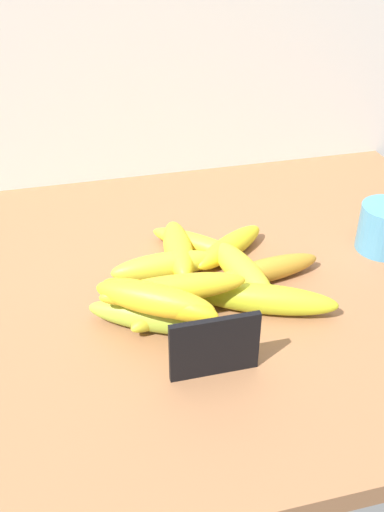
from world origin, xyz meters
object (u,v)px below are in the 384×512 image
Objects in this scene: chalkboard_sign at (214,349)px; banana_1 at (266,270)px; banana_7 at (242,271)px; banana_11 at (174,289)px; banana_3 at (199,245)px; banana_0 at (176,304)px; banana_6 at (156,317)px; banana_4 at (230,247)px; banana_9 at (154,299)px; banana_8 at (178,249)px; banana_5 at (263,299)px; banana_2 at (164,266)px; banana_10 at (158,300)px.

chalkboard_sign is 21.05cm from banana_1.
banana_7 is 13.52cm from banana_11.
banana_1 is 1.01× the size of banana_3.
banana_6 is (-3.35, -2.29, 0.19)cm from banana_0.
banana_4 is 0.94× the size of banana_9.
chalkboard_sign is at bearing -80.64° from banana_0.
banana_11 reaches higher than banana_8.
banana_7 reaches higher than banana_1.
banana_5 is 1.09× the size of banana_6.
banana_6 is (-3.50, -11.57, -0.03)cm from banana_2.
banana_5 reaches higher than banana_1.
chalkboard_sign is 0.56× the size of banana_11.
banana_6 is at bearing 103.33° from banana_10.
banana_4 is (9.40, 24.06, -2.01)cm from chalkboard_sign.
banana_5 is at bearing 5.31° from banana_9.
chalkboard_sign reaches higher than banana_9.
chalkboard_sign reaches higher than banana_6.
banana_4 is at bearing 47.27° from banana_10.
banana_0 is 0.92× the size of banana_1.
banana_7 reaches higher than banana_5.
banana_6 is at bearing 118.87° from chalkboard_sign.
banana_5 is at bearing 0.74° from banana_6.
banana_2 is at bearing 158.18° from banana_7.
banana_1 is at bearing 21.00° from banana_11.
banana_10 reaches higher than banana_2.
banana_1 is at bearing -35.25° from banana_8.
banana_2 and banana_6 have the same top height.
banana_4 is (11.21, 2.84, -0.15)cm from banana_2.
banana_3 is 1.04× the size of banana_10.
banana_8 is (-8.18, 0.71, 0.34)cm from banana_4.
banana_11 is at bearing 42.48° from banana_10.
banana_3 is 1.10× the size of banana_8.
banana_11 is (-11.93, -13.33, 3.57)cm from banana_4.
banana_7 reaches higher than banana_0.
banana_9 is 0.56cm from banana_10.
banana_8 is at bearing 49.48° from banana_2.
banana_2 is (0.15, 9.28, 0.23)cm from banana_0.
banana_5 is (-2.96, -6.76, 0.29)cm from banana_1.
banana_9 is 0.97× the size of banana_10.
banana_1 and banana_4 have the same top height.
banana_4 is (4.47, -2.03, 0.19)cm from banana_3.
banana_6 is (-10.24, -16.43, 0.31)cm from banana_3.
chalkboard_sign is 11.18cm from banana_6.
banana_5 is 15.37cm from banana_10.
banana_3 is at bearing 60.57° from banana_10.
banana_2 is 11.57cm from banana_4.
banana_3 is 1.07× the size of banana_9.
banana_3 is at bearing 106.76° from banana_5.
banana_0 is at bearing -90.92° from banana_2.
banana_6 is (-5.32, 9.65, -1.89)cm from chalkboard_sign.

